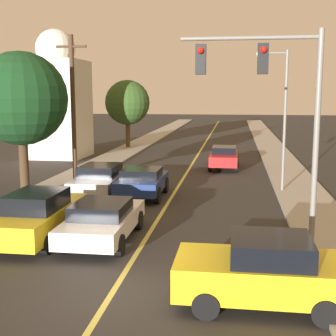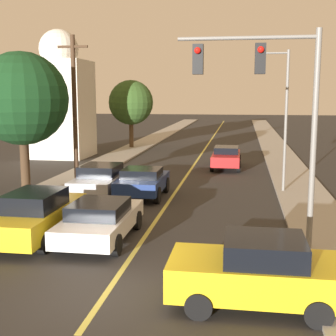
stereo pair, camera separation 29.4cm
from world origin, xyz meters
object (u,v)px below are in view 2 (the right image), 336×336
(car_near_lane_front, at_px, (100,219))
(traffic_signal_mast, at_px, (272,95))
(utility_pole_left, at_px, (75,107))
(streetlamp_right, at_px, (279,102))
(car_crossing_right, at_px, (258,271))
(car_far_oncoming, at_px, (226,157))
(car_near_lane_second, at_px, (143,181))
(tree_left_far, at_px, (131,103))
(tree_left_near, at_px, (22,99))
(car_outer_lane_second, at_px, (102,178))
(domed_building_left, at_px, (61,100))
(car_outer_lane_front, at_px, (37,215))

(car_near_lane_front, xyz_separation_m, traffic_signal_mast, (5.44, -0.03, 4.09))
(utility_pole_left, bearing_deg, streetlamp_right, -2.24)
(car_crossing_right, distance_m, utility_pole_left, 16.47)
(car_far_oncoming, xyz_separation_m, streetlamp_right, (2.72, -7.23, 3.71))
(car_near_lane_second, bearing_deg, tree_left_far, 104.91)
(streetlamp_right, height_order, tree_left_far, streetlamp_right)
(car_near_lane_front, relative_size, tree_left_near, 0.69)
(tree_left_near, bearing_deg, car_outer_lane_second, 25.33)
(car_near_lane_second, bearing_deg, domed_building_left, 124.98)
(tree_left_far, distance_m, domed_building_left, 7.52)
(car_near_lane_second, height_order, streetlamp_right, streetlamp_right)
(car_near_lane_front, distance_m, tree_left_near, 8.79)
(car_outer_lane_second, bearing_deg, car_near_lane_front, -73.34)
(car_outer_lane_second, bearing_deg, utility_pole_left, 136.07)
(streetlamp_right, bearing_deg, utility_pole_left, 177.76)
(car_crossing_right, bearing_deg, car_near_lane_second, 25.02)
(car_far_oncoming, distance_m, traffic_signal_mast, 16.62)
(car_near_lane_second, height_order, tree_left_near, tree_left_near)
(domed_building_left, bearing_deg, tree_left_far, 57.86)
(car_near_lane_second, distance_m, car_crossing_right, 11.90)
(car_near_lane_second, height_order, car_outer_lane_second, car_outer_lane_second)
(tree_left_near, xyz_separation_m, tree_left_far, (0.21, 20.47, -0.55))
(car_outer_lane_second, distance_m, tree_left_far, 19.46)
(car_outer_lane_second, height_order, domed_building_left, domed_building_left)
(car_near_lane_second, xyz_separation_m, streetlamp_right, (6.32, 2.06, 3.72))
(tree_left_far, bearing_deg, domed_building_left, -122.14)
(car_far_oncoming, xyz_separation_m, utility_pole_left, (-7.76, -6.82, 3.38))
(car_outer_lane_second, relative_size, domed_building_left, 0.50)
(car_outer_lane_second, height_order, car_crossing_right, car_crossing_right)
(tree_left_near, bearing_deg, car_near_lane_front, -46.72)
(utility_pole_left, bearing_deg, car_near_lane_second, -30.76)
(car_far_oncoming, relative_size, utility_pole_left, 0.59)
(streetlamp_right, distance_m, utility_pole_left, 10.49)
(car_far_oncoming, distance_m, car_crossing_right, 20.13)
(car_near_lane_second, distance_m, domed_building_left, 16.44)
(car_crossing_right, height_order, streetlamp_right, streetlamp_right)
(car_far_oncoming, relative_size, traffic_signal_mast, 0.68)
(car_far_oncoming, xyz_separation_m, tree_left_far, (-8.80, 10.21, 3.29))
(car_crossing_right, bearing_deg, traffic_signal_mast, -5.67)
(tree_left_far, bearing_deg, tree_left_near, -90.58)
(car_crossing_right, relative_size, streetlamp_right, 0.60)
(car_outer_lane_front, bearing_deg, traffic_signal_mast, 0.57)
(car_outer_lane_front, relative_size, traffic_signal_mast, 0.73)
(car_near_lane_second, relative_size, streetlamp_right, 0.58)
(car_near_lane_front, relative_size, car_far_oncoming, 1.01)
(car_near_lane_second, bearing_deg, car_outer_lane_front, -107.72)
(car_outer_lane_second, height_order, traffic_signal_mast, traffic_signal_mast)
(traffic_signal_mast, distance_m, domed_building_left, 24.67)
(car_near_lane_front, bearing_deg, car_crossing_right, -39.08)
(car_crossing_right, height_order, tree_left_near, tree_left_near)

